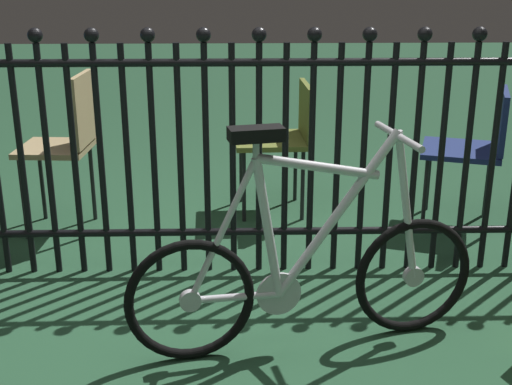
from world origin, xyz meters
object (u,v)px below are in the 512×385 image
bicycle (306,271)px  chair_navy (476,143)px  chair_tan (68,136)px  chair_olive (284,133)px

bicycle → chair_navy: 1.70m
bicycle → chair_tan: bearing=133.4°
chair_olive → chair_tan: 1.25m
bicycle → chair_navy: bearing=50.0°
chair_navy → chair_tan: 2.30m
chair_navy → chair_olive: bearing=166.4°
bicycle → chair_olive: bearing=89.6°
bicycle → chair_olive: 1.56m
bicycle → chair_olive: size_ratio=1.78×
bicycle → chair_tan: (-1.21, 1.28, 0.22)m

